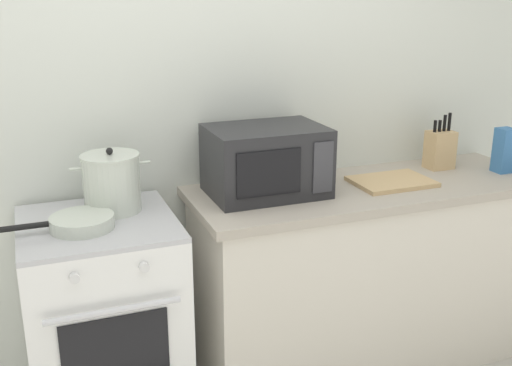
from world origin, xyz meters
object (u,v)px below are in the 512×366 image
at_px(knife_block, 440,149).
at_px(pasta_box, 504,150).
at_px(cutting_board, 392,182).
at_px(microwave, 266,161).
at_px(stove, 106,325).
at_px(stock_pot, 112,183).
at_px(frying_pan, 80,222).

xyz_separation_m(knife_block, pasta_box, (0.25, -0.17, 0.01)).
distance_m(cutting_board, knife_block, 0.40).
relative_size(microwave, knife_block, 1.79).
bearing_deg(stove, microwave, 6.08).
bearing_deg(stock_pot, knife_block, 1.42).
bearing_deg(frying_pan, pasta_box, 0.81).
distance_m(stock_pot, pasta_box, 1.88).
bearing_deg(frying_pan, stove, 40.65).
xyz_separation_m(stove, stock_pot, (0.08, 0.10, 0.58)).
xyz_separation_m(frying_pan, pasta_box, (2.03, 0.03, 0.08)).
relative_size(frying_pan, cutting_board, 1.22).
distance_m(stock_pot, knife_block, 1.63).
height_order(frying_pan, pasta_box, pasta_box).
distance_m(stove, pasta_box, 2.04).
relative_size(stock_pot, frying_pan, 0.72).
bearing_deg(knife_block, cutting_board, -159.14).
relative_size(stove, stock_pot, 2.90).
height_order(stock_pot, knife_block, knife_block).
distance_m(stove, microwave, 0.96).
height_order(frying_pan, microwave, microwave).
bearing_deg(knife_block, stock_pot, -178.58).
relative_size(stock_pot, pasta_box, 1.44).
bearing_deg(stove, cutting_board, 0.05).
relative_size(stove, pasta_box, 4.18).
bearing_deg(stove, pasta_box, -0.84).
bearing_deg(knife_block, stove, -175.29).
bearing_deg(stock_pot, microwave, -1.86).
height_order(stock_pot, cutting_board, stock_pot).
bearing_deg(stove, knife_block, 4.71).
xyz_separation_m(stock_pot, pasta_box, (1.88, -0.13, -0.01)).
bearing_deg(stock_pot, frying_pan, -132.91).
bearing_deg(stock_pot, stove, -128.49).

